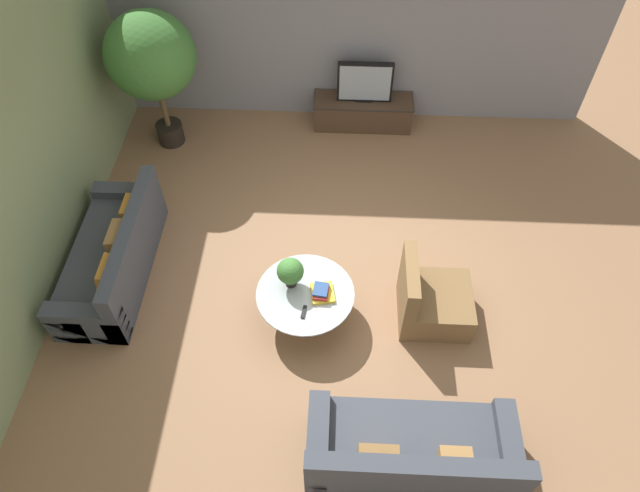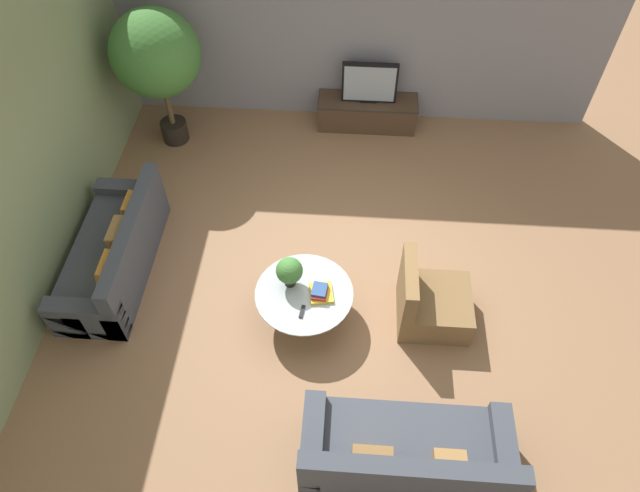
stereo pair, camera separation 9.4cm
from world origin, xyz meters
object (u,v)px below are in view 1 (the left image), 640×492
Objects in this scene: media_console at (363,112)px; couch_by_wall at (114,257)px; armchair_wicker at (431,301)px; couch_near_entry at (411,453)px; potted_plant_tabletop at (290,272)px; television at (365,82)px; potted_palm_tall at (151,58)px; coffee_table at (305,299)px.

couch_by_wall is (-2.97, -2.99, 0.05)m from media_console.
armchair_wicker is (0.76, -3.43, 0.04)m from media_console.
media_console is at bearing -85.11° from couch_near_entry.
couch_near_entry reaches higher than potted_plant_tabletop.
television is 0.93× the size of armchair_wicker.
media_console is 3.12m from potted_palm_tall.
television reaches higher than potted_plant_tabletop.
couch_near_entry reaches higher than media_console.
couch_near_entry reaches higher than coffee_table.
potted_palm_tall is 3.58m from potted_plant_tabletop.
couch_by_wall is 2.22m from potted_plant_tabletop.
couch_by_wall is at bearing 83.27° from armchair_wicker.
coffee_table is at bearing -53.50° from potted_palm_tall.
television is 3.54m from armchair_wicker.
couch_near_entry is (0.44, -5.16, 0.05)m from media_console.
coffee_table is 0.56× the size of couch_near_entry.
armchair_wicker is at bearing 2.87° from coffee_table.
television is 2.97m from potted_palm_tall.
media_console is at bearing 10.58° from potted_palm_tall.
couch_by_wall reaches higher than media_console.
potted_palm_tall is at bearing 177.17° from couch_by_wall.
coffee_table is at bearing -100.54° from media_console.
coffee_table is at bearing 92.87° from armchair_wicker.
television is at bearing 12.45° from armchair_wicker.
coffee_table is at bearing 77.58° from couch_by_wall.
couch_near_entry is 5.79m from potted_palm_tall.
media_console is at bearing 12.44° from armchair_wicker.
potted_plant_tabletop is at bearing -54.54° from potted_palm_tall.
coffee_table is at bearing -56.62° from couch_near_entry.
couch_by_wall is at bearing -134.82° from television.
couch_near_entry is at bearing 57.54° from couch_by_wall.
armchair_wicker is (0.76, -3.43, -0.48)m from television.
television reaches higher than armchair_wicker.
coffee_table is (-0.65, -3.50, 0.07)m from media_console.
television is at bearing -85.11° from couch_near_entry.
armchair_wicker is (3.73, -0.44, -0.02)m from couch_by_wall.
potted_plant_tabletop is at bearing -54.67° from couch_near_entry.
television is 0.73× the size of coffee_table.
armchair_wicker reaches higher than couch_near_entry.
potted_plant_tabletop is at bearing 79.64° from couch_by_wall.
media_console is at bearing 135.20° from couch_by_wall.
coffee_table is 2.84× the size of potted_plant_tabletop.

